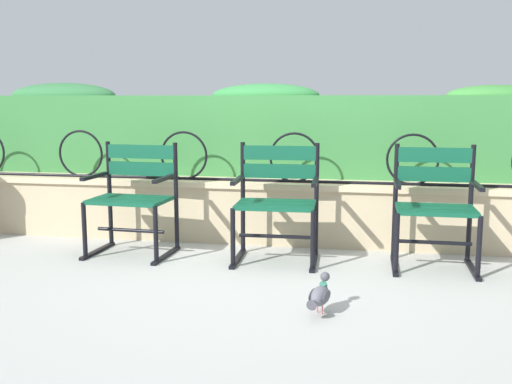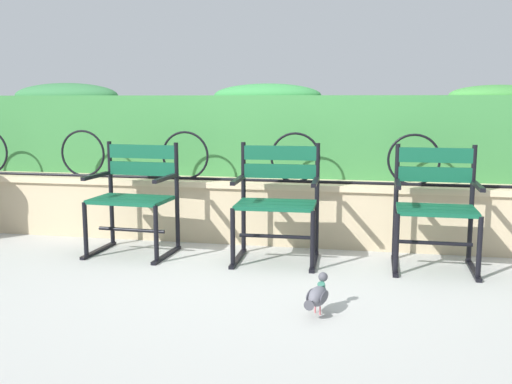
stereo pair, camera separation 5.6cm
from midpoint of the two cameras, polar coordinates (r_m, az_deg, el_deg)
The scene contains 8 objects.
ground_plane at distance 4.39m, azimuth -0.50°, elevation -7.22°, with size 60.00×60.00×0.00m, color #ADADA8.
stone_wall at distance 5.09m, azimuth 1.20°, elevation -1.83°, with size 6.76×0.41×0.53m.
iron_arch_fence at distance 5.00m, azimuth -1.61°, elevation 3.11°, with size 6.24×0.02×0.42m.
hedge_row at distance 5.45m, azimuth 1.42°, elevation 5.90°, with size 6.63×0.53×0.84m.
park_chair_left at distance 4.80m, azimuth -12.03°, elevation -0.27°, with size 0.66×0.55×0.88m.
park_chair_centre at distance 4.49m, azimuth 1.68°, elevation -0.67°, with size 0.64×0.54×0.89m.
park_chair_right at distance 4.49m, azimuth 16.53°, elevation -1.09°, with size 0.59×0.52×0.89m.
pigeon_far_side at distance 3.45m, azimuth 5.71°, elevation -9.87°, with size 0.14×0.29×0.22m.
Camera 1 is at (0.78, -4.14, 1.23)m, focal length 41.46 mm.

